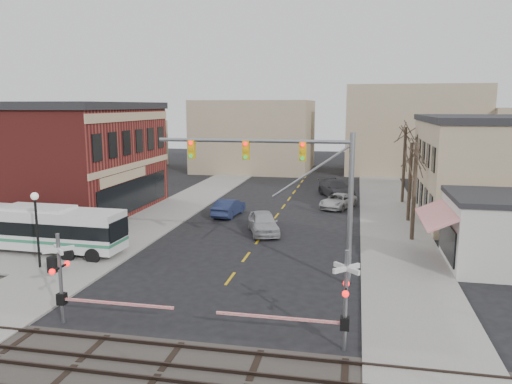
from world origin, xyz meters
The scene contains 20 objects.
ground centered at (0.00, 0.00, 0.00)m, with size 160.00×160.00×0.00m, color black.
sidewalk_west centered at (-9.50, 20.00, 0.06)m, with size 5.00×60.00×0.12m, color gray.
sidewalk_east centered at (9.50, 20.00, 0.06)m, with size 5.00×60.00×0.12m, color gray.
ballast_strip centered at (0.00, -8.00, 0.03)m, with size 160.00×5.00×0.06m, color #332D28.
rail_tracks centered at (0.00, -8.00, 0.12)m, with size 160.00×3.91×0.14m.
tree_east_a centered at (10.50, 12.00, 3.50)m, with size 0.28×0.28×6.75m.
tree_east_b centered at (10.80, 18.00, 3.27)m, with size 0.28×0.28×6.30m.
tree_east_c centered at (11.00, 26.00, 3.72)m, with size 0.28×0.28×7.20m.
transit_bus centered at (-13.12, 4.28, 1.64)m, with size 11.26×2.81×2.88m.
traffic_signal_mast centered at (3.47, 2.44, 5.76)m, with size 10.45×0.30×8.00m.
rr_crossing_west centered at (-5.30, -4.84, 1.97)m, with size 5.60×1.36×4.00m.
rr_crossing_east centered at (5.89, -4.92, 1.97)m, with size 5.60×1.36×4.00m.
street_lamp centered at (-11.15, 1.38, 3.25)m, with size 0.44×0.44×4.39m.
trash_bin centered at (-9.97, 0.82, 0.54)m, with size 0.60×0.60×0.84m, color black.
car_a centered at (-0.03, 11.98, 0.82)m, with size 1.94×4.81×1.64m, color #A4A5A9.
car_b centered at (-4.01, 17.18, 0.74)m, with size 1.56×4.49×1.48m, color #1A2343.
car_c centered at (5.00, 22.38, 0.65)m, with size 2.17×4.70×1.31m, color #B4B4B4.
car_d centered at (4.59, 28.06, 0.84)m, with size 2.35×5.79×1.68m, color #38373B.
pedestrian_near centered at (-10.04, 5.00, 0.93)m, with size 0.59×0.39×1.61m, color #5C4B4A.
pedestrian_far centered at (-11.50, 7.45, 1.08)m, with size 0.93×0.73×1.92m, color #2E2E51.
Camera 1 is at (6.54, -23.17, 9.34)m, focal length 35.00 mm.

